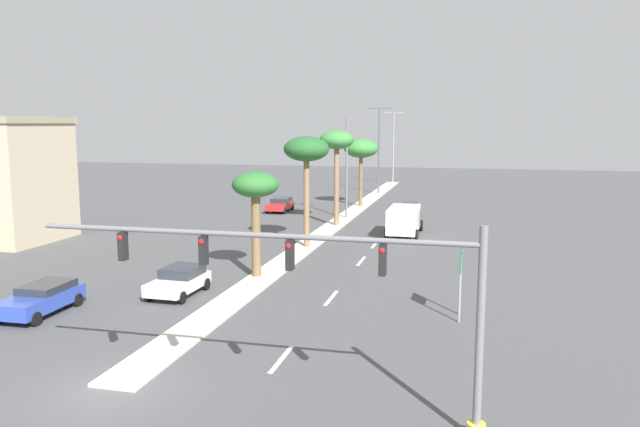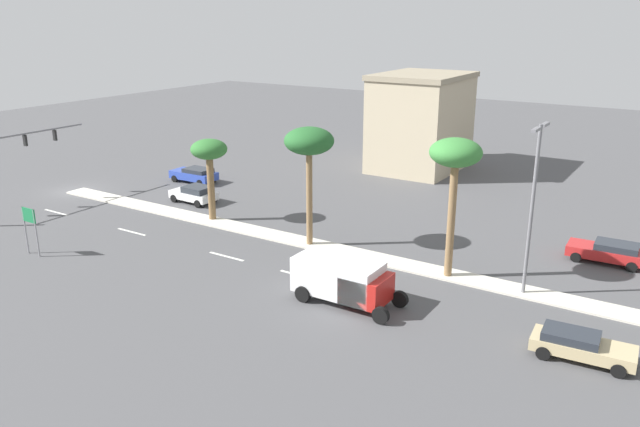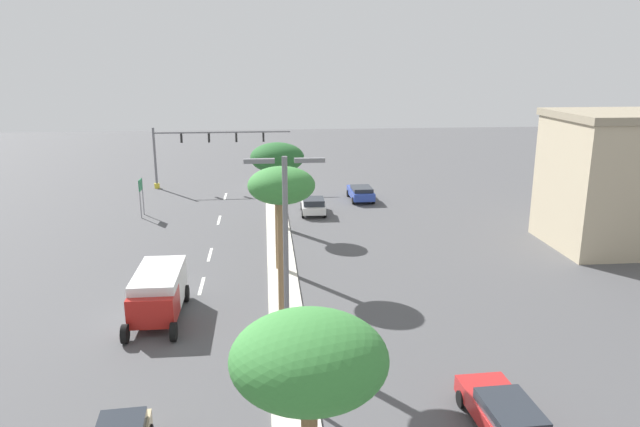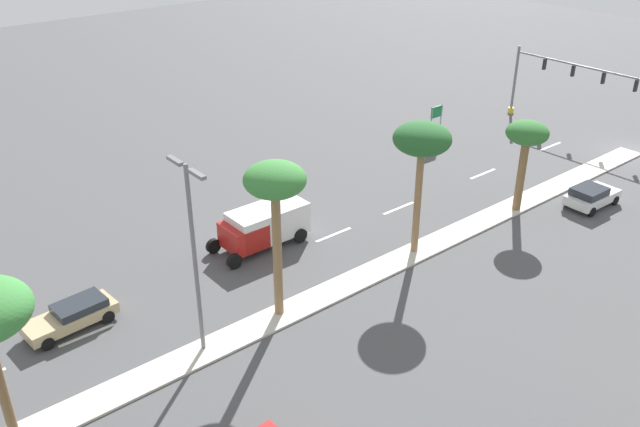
{
  "view_description": "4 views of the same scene",
  "coord_description": "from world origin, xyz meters",
  "px_view_note": "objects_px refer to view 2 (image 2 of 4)",
  "views": [
    {
      "loc": [
        11.58,
        -17.48,
        8.92
      ],
      "look_at": [
        1.69,
        22.71,
        2.87
      ],
      "focal_mm": 34.62,
      "sensor_mm": 36.0,
      "label": 1
    },
    {
      "loc": [
        33.28,
        46.8,
        14.96
      ],
      "look_at": [
        0.23,
        25.74,
        2.42
      ],
      "focal_mm": 35.24,
      "sensor_mm": 36.0,
      "label": 2
    },
    {
      "loc": [
        0.92,
        60.04,
        12.93
      ],
      "look_at": [
        -2.81,
        20.74,
        2.51
      ],
      "focal_mm": 33.17,
      "sensor_mm": 36.0,
      "label": 3
    },
    {
      "loc": [
        -22.94,
        51.11,
        20.43
      ],
      "look_at": [
        2.05,
        30.53,
        3.67
      ],
      "focal_mm": 37.99,
      "sensor_mm": 36.0,
      "label": 4
    }
  ],
  "objects_px": {
    "street_lamp_right": "(533,197)",
    "sedan_white_front": "(195,194)",
    "palm_tree_right": "(309,144)",
    "sedan_blue_mid": "(195,174)",
    "sedan_red_outboard": "(608,251)",
    "palm_tree_trailing": "(455,159)",
    "box_truck": "(346,280)",
    "directional_road_sign": "(30,222)",
    "commercial_building": "(421,122)",
    "palm_tree_mid": "(209,153)",
    "sedan_tan_center": "(580,345)"
  },
  "relations": [
    {
      "from": "street_lamp_right",
      "to": "sedan_white_front",
      "type": "xyz_separation_m",
      "value": [
        -3.34,
        -27.84,
        -4.9
      ]
    },
    {
      "from": "palm_tree_right",
      "to": "sedan_blue_mid",
      "type": "bearing_deg",
      "value": -114.19
    },
    {
      "from": "sedan_red_outboard",
      "to": "palm_tree_trailing",
      "type": "bearing_deg",
      "value": -45.26
    },
    {
      "from": "sedan_white_front",
      "to": "sedan_red_outboard",
      "type": "relative_size",
      "value": 0.86
    },
    {
      "from": "sedan_blue_mid",
      "to": "box_truck",
      "type": "distance_m",
      "value": 28.53
    },
    {
      "from": "directional_road_sign",
      "to": "sedan_white_front",
      "type": "relative_size",
      "value": 0.8
    },
    {
      "from": "sedan_blue_mid",
      "to": "box_truck",
      "type": "bearing_deg",
      "value": 59.53
    },
    {
      "from": "sedan_blue_mid",
      "to": "sedan_red_outboard",
      "type": "xyz_separation_m",
      "value": [
        0.64,
        35.56,
        -0.01
      ]
    },
    {
      "from": "directional_road_sign",
      "to": "palm_tree_trailing",
      "type": "relative_size",
      "value": 0.39
    },
    {
      "from": "commercial_building",
      "to": "palm_tree_trailing",
      "type": "height_order",
      "value": "commercial_building"
    },
    {
      "from": "sedan_red_outboard",
      "to": "palm_tree_mid",
      "type": "bearing_deg",
      "value": -75.42
    },
    {
      "from": "palm_tree_trailing",
      "to": "sedan_blue_mid",
      "type": "distance_m",
      "value": 29.83
    },
    {
      "from": "sedan_tan_center",
      "to": "sedan_blue_mid",
      "type": "xyz_separation_m",
      "value": [
        -13.79,
        -36.43,
        0.05
      ]
    },
    {
      "from": "directional_road_sign",
      "to": "sedan_blue_mid",
      "type": "xyz_separation_m",
      "value": [
        -19.22,
        -4.0,
        -1.5
      ]
    },
    {
      "from": "sedan_blue_mid",
      "to": "sedan_red_outboard",
      "type": "distance_m",
      "value": 35.57
    },
    {
      "from": "directional_road_sign",
      "to": "box_truck",
      "type": "distance_m",
      "value": 21.15
    },
    {
      "from": "commercial_building",
      "to": "street_lamp_right",
      "type": "xyz_separation_m",
      "value": [
        24.26,
        17.1,
        0.93
      ]
    },
    {
      "from": "street_lamp_right",
      "to": "sedan_tan_center",
      "type": "relative_size",
      "value": 2.07
    },
    {
      "from": "street_lamp_right",
      "to": "directional_road_sign",
      "type": "bearing_deg",
      "value": -68.75
    },
    {
      "from": "commercial_building",
      "to": "sedan_tan_center",
      "type": "xyz_separation_m",
      "value": [
        29.88,
        21.13,
        -4.03
      ]
    },
    {
      "from": "directional_road_sign",
      "to": "palm_tree_mid",
      "type": "relative_size",
      "value": 0.52
    },
    {
      "from": "palm_tree_mid",
      "to": "street_lamp_right",
      "type": "xyz_separation_m",
      "value": [
        0.61,
        23.47,
        0.52
      ]
    },
    {
      "from": "sedan_white_front",
      "to": "box_truck",
      "type": "xyz_separation_m",
      "value": [
        9.63,
        20.02,
        0.56
      ]
    },
    {
      "from": "palm_tree_mid",
      "to": "palm_tree_trailing",
      "type": "distance_m",
      "value": 19.15
    },
    {
      "from": "palm_tree_right",
      "to": "sedan_white_front",
      "type": "xyz_separation_m",
      "value": [
        -3.29,
        -13.54,
        -6.18
      ]
    },
    {
      "from": "sedan_tan_center",
      "to": "directional_road_sign",
      "type": "bearing_deg",
      "value": -80.5
    },
    {
      "from": "commercial_building",
      "to": "palm_tree_mid",
      "type": "bearing_deg",
      "value": -15.08
    },
    {
      "from": "street_lamp_right",
      "to": "sedan_blue_mid",
      "type": "bearing_deg",
      "value": -104.17
    },
    {
      "from": "directional_road_sign",
      "to": "palm_tree_right",
      "type": "relative_size",
      "value": 0.4
    },
    {
      "from": "directional_road_sign",
      "to": "box_truck",
      "type": "relative_size",
      "value": 0.53
    },
    {
      "from": "palm_tree_mid",
      "to": "sedan_blue_mid",
      "type": "height_order",
      "value": "palm_tree_mid"
    },
    {
      "from": "sedan_white_front",
      "to": "sedan_blue_mid",
      "type": "distance_m",
      "value": 6.65
    },
    {
      "from": "street_lamp_right",
      "to": "sedan_red_outboard",
      "type": "distance_m",
      "value": 9.54
    },
    {
      "from": "commercial_building",
      "to": "directional_road_sign",
      "type": "bearing_deg",
      "value": -17.75
    },
    {
      "from": "palm_tree_right",
      "to": "box_truck",
      "type": "xyz_separation_m",
      "value": [
        6.34,
        6.49,
        -5.62
      ]
    },
    {
      "from": "sedan_blue_mid",
      "to": "sedan_tan_center",
      "type": "bearing_deg",
      "value": 69.26
    },
    {
      "from": "sedan_blue_mid",
      "to": "box_truck",
      "type": "relative_size",
      "value": 0.74
    },
    {
      "from": "sedan_white_front",
      "to": "sedan_red_outboard",
      "type": "bearing_deg",
      "value": 97.71
    },
    {
      "from": "sedan_tan_center",
      "to": "box_truck",
      "type": "height_order",
      "value": "box_truck"
    },
    {
      "from": "directional_road_sign",
      "to": "sedan_blue_mid",
      "type": "bearing_deg",
      "value": -168.24
    },
    {
      "from": "sedan_blue_mid",
      "to": "box_truck",
      "type": "height_order",
      "value": "box_truck"
    },
    {
      "from": "sedan_red_outboard",
      "to": "box_truck",
      "type": "distance_m",
      "value": 17.66
    },
    {
      "from": "directional_road_sign",
      "to": "palm_tree_trailing",
      "type": "xyz_separation_m",
      "value": [
        -11.04,
        23.96,
        4.93
      ]
    },
    {
      "from": "palm_tree_right",
      "to": "palm_tree_trailing",
      "type": "bearing_deg",
      "value": 89.71
    },
    {
      "from": "palm_tree_right",
      "to": "sedan_red_outboard",
      "type": "bearing_deg",
      "value": 113.21
    },
    {
      "from": "palm_tree_right",
      "to": "palm_tree_trailing",
      "type": "height_order",
      "value": "palm_tree_trailing"
    },
    {
      "from": "directional_road_sign",
      "to": "sedan_blue_mid",
      "type": "distance_m",
      "value": 19.69
    },
    {
      "from": "sedan_tan_center",
      "to": "sedan_white_front",
      "type": "height_order",
      "value": "sedan_white_front"
    },
    {
      "from": "palm_tree_trailing",
      "to": "sedan_blue_mid",
      "type": "relative_size",
      "value": 1.85
    },
    {
      "from": "street_lamp_right",
      "to": "sedan_red_outboard",
      "type": "bearing_deg",
      "value": 157.23
    }
  ]
}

